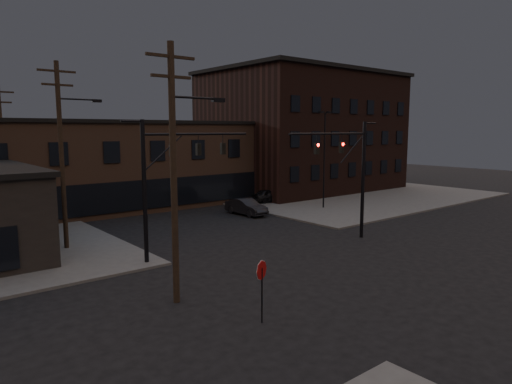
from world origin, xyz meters
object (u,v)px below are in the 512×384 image
Objects in this scene: traffic_signal_near at (353,168)px; parked_car_lot_a at (271,195)px; parked_car_lot_b at (296,186)px; car_crossing at (246,207)px; traffic_signal_far at (165,174)px; stop_sign at (262,277)px.

parked_car_lot_a is (6.00, 15.22, -4.11)m from traffic_signal_near.
traffic_signal_near reaches higher than parked_car_lot_b.
parked_car_lot_a is 6.80m from car_crossing.
parked_car_lot_b is 1.17× the size of car_crossing.
parked_car_lot_b is at bearing 26.65° from car_crossing.
traffic_signal_far is 29.99m from parked_car_lot_b.
traffic_signal_far is (-12.07, 3.50, 0.08)m from traffic_signal_near.
stop_sign is at bearing 147.80° from parked_car_lot_a.
traffic_signal_near is 12.57m from traffic_signal_far.
stop_sign is (-13.36, -6.49, -3.09)m from traffic_signal_near.
traffic_signal_near is 1.84× the size of car_crossing.
stop_sign reaches higher than parked_car_lot_b.
traffic_signal_near and traffic_signal_far have the same top height.
traffic_signal_far is at bearing 82.68° from stop_sign.
traffic_signal_far is 3.23× the size of stop_sign.
stop_sign is 29.10m from parked_car_lot_a.
traffic_signal_near is 23.52m from parked_car_lot_b.
traffic_signal_far is at bearing 124.18° from parked_car_lot_b.
stop_sign is at bearing 136.48° from parked_car_lot_b.
traffic_signal_near is 2.02× the size of parked_car_lot_a.
traffic_signal_far reaches higher than stop_sign.
traffic_signal_far is 21.94m from parked_car_lot_a.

